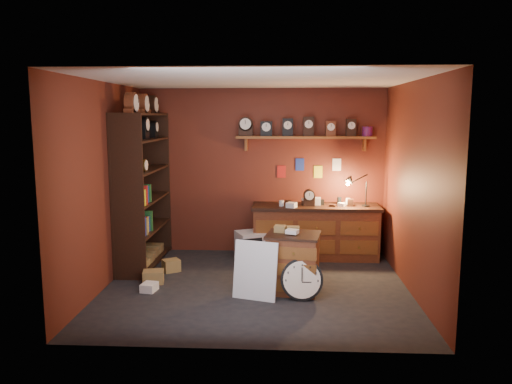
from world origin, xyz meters
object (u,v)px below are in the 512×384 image
Objects in this scene: low_cabinet at (293,260)px; big_round_clock at (302,280)px; shelving_unit at (141,183)px; workbench at (315,228)px.

big_round_clock is at bearing -60.97° from low_cabinet.
shelving_unit is 1.27× the size of workbench.
low_cabinet is at bearing -26.13° from shelving_unit.
shelving_unit is 2.94m from big_round_clock.
workbench reaches higher than low_cabinet.
low_cabinet is at bearing 109.89° from big_round_clock.
workbench reaches higher than big_round_clock.
workbench is at bearing 85.43° from low_cabinet.
shelving_unit reaches higher than big_round_clock.
workbench is 2.36× the size of low_cabinet.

